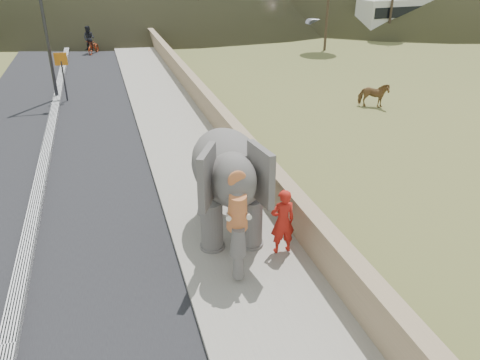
% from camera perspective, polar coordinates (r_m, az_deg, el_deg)
% --- Properties ---
extents(ground, '(160.00, 160.00, 0.00)m').
position_cam_1_polar(ground, '(9.98, 3.72, -15.94)').
color(ground, olive).
rests_on(ground, ground).
extents(road, '(7.00, 120.00, 0.03)m').
position_cam_1_polar(road, '(18.34, -22.55, 2.54)').
color(road, black).
rests_on(road, ground).
extents(median, '(0.35, 120.00, 0.22)m').
position_cam_1_polar(median, '(18.30, -22.60, 2.81)').
color(median, black).
rests_on(median, ground).
extents(walkway, '(3.00, 120.00, 0.15)m').
position_cam_1_polar(walkway, '(18.38, -7.01, 4.64)').
color(walkway, '#9E9687').
rests_on(walkway, ground).
extents(parapet, '(0.30, 120.00, 1.10)m').
position_cam_1_polar(parapet, '(18.53, -2.03, 6.56)').
color(parapet, tan).
rests_on(parapet, ground).
extents(signboard, '(0.60, 0.08, 2.40)m').
position_cam_1_polar(signboard, '(24.98, -20.85, 12.58)').
color(signboard, '#2D2D33').
rests_on(signboard, ground).
extents(cow, '(1.54, 1.29, 1.20)m').
position_cam_1_polar(cow, '(23.57, 15.95, 9.92)').
color(cow, brown).
rests_on(cow, ground).
extents(distant_car, '(4.44, 2.35, 1.44)m').
position_cam_1_polar(distant_car, '(46.84, 9.64, 18.14)').
color(distant_car, '#ADADB4').
rests_on(distant_car, ground).
extents(bus_white, '(11.22, 3.76, 3.10)m').
position_cam_1_polar(bus_white, '(48.65, 20.21, 18.26)').
color(bus_white, silver).
rests_on(bus_white, ground).
extents(bus_orange, '(11.01, 2.54, 3.10)m').
position_cam_1_polar(bus_orange, '(52.34, 23.07, 18.25)').
color(bus_orange, '#C36522').
rests_on(bus_orange, ground).
extents(elephant_and_man, '(2.54, 4.11, 2.78)m').
position_cam_1_polar(elephant_and_man, '(11.70, -1.37, -0.10)').
color(elephant_and_man, slate).
rests_on(elephant_and_man, ground).
extents(motorcyclist, '(1.39, 1.97, 2.01)m').
position_cam_1_polar(motorcyclist, '(37.55, -17.66, 15.62)').
color(motorcyclist, maroon).
rests_on(motorcyclist, ground).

